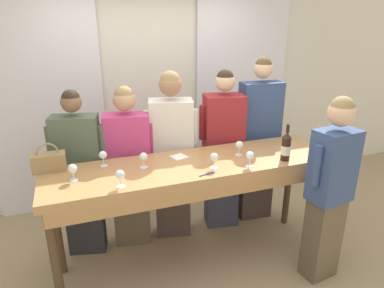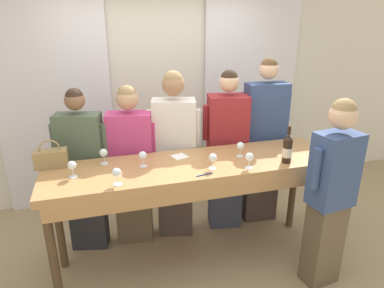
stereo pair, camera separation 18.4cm
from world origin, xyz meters
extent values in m
plane|color=tan|center=(0.00, 0.00, 0.00)|extent=(18.00, 18.00, 0.00)
cube|color=silver|center=(0.00, 1.57, 1.40)|extent=(12.00, 0.06, 2.80)
cube|color=white|center=(-1.23, 1.51, 1.34)|extent=(1.28, 0.03, 2.69)
cube|color=white|center=(1.23, 1.51, 1.34)|extent=(1.28, 0.03, 2.69)
cube|color=#B27F4C|center=(0.00, 0.00, 1.00)|extent=(2.56, 0.67, 0.07)
cube|color=#B27F4C|center=(0.00, -0.32, 0.90)|extent=(2.45, 0.03, 0.12)
cylinder|color=#4C3823|center=(-1.20, -0.26, 0.48)|extent=(0.07, 0.07, 0.96)
cylinder|color=#4C3823|center=(1.20, -0.26, 0.48)|extent=(0.07, 0.07, 0.96)
cylinder|color=#4C3823|center=(-1.20, 0.26, 0.48)|extent=(0.07, 0.07, 0.96)
cylinder|color=#4C3823|center=(1.20, 0.26, 0.48)|extent=(0.07, 0.07, 0.96)
cylinder|color=black|center=(0.78, -0.21, 1.14)|extent=(0.08, 0.08, 0.21)
cone|color=black|center=(0.78, -0.21, 1.26)|extent=(0.08, 0.08, 0.04)
cylinder|color=black|center=(0.78, -0.21, 1.32)|extent=(0.03, 0.03, 0.08)
cylinder|color=beige|center=(0.78, -0.21, 1.13)|extent=(0.08, 0.08, 0.08)
cube|color=#997A4C|center=(-1.18, 0.25, 1.11)|extent=(0.27, 0.13, 0.15)
torus|color=#997A4C|center=(-1.18, 0.25, 1.19)|extent=(0.17, 0.01, 0.17)
cylinder|color=white|center=(-0.75, 0.20, 1.03)|extent=(0.07, 0.07, 0.00)
cylinder|color=white|center=(-0.75, 0.20, 1.07)|extent=(0.01, 0.01, 0.07)
sphere|color=white|center=(-0.75, 0.20, 1.13)|extent=(0.07, 0.07, 0.07)
cylinder|color=white|center=(-0.68, -0.24, 1.03)|extent=(0.07, 0.07, 0.00)
cylinder|color=white|center=(-0.68, -0.24, 1.07)|extent=(0.01, 0.01, 0.07)
sphere|color=white|center=(-0.68, -0.24, 1.13)|extent=(0.07, 0.07, 0.07)
cylinder|color=white|center=(-1.00, -0.01, 1.03)|extent=(0.07, 0.07, 0.00)
cylinder|color=white|center=(-1.00, -0.01, 1.07)|extent=(0.01, 0.01, 0.07)
sphere|color=white|center=(-1.00, -0.01, 1.13)|extent=(0.07, 0.07, 0.07)
cylinder|color=white|center=(-0.44, 0.05, 1.03)|extent=(0.07, 0.07, 0.00)
cylinder|color=white|center=(-0.44, 0.05, 1.07)|extent=(0.01, 0.01, 0.07)
sphere|color=white|center=(-0.44, 0.05, 1.13)|extent=(0.07, 0.07, 0.07)
cylinder|color=white|center=(0.11, -0.16, 1.03)|extent=(0.07, 0.07, 0.00)
cylinder|color=white|center=(0.11, -0.16, 1.07)|extent=(0.01, 0.01, 0.07)
sphere|color=white|center=(0.11, -0.16, 1.13)|extent=(0.07, 0.07, 0.07)
cylinder|color=white|center=(0.44, 0.03, 1.03)|extent=(0.07, 0.07, 0.00)
cylinder|color=white|center=(0.44, 0.03, 1.07)|extent=(0.01, 0.01, 0.07)
sphere|color=white|center=(0.44, 0.03, 1.13)|extent=(0.07, 0.07, 0.07)
cylinder|color=white|center=(0.41, -0.23, 1.03)|extent=(0.07, 0.07, 0.00)
cylinder|color=white|center=(0.41, -0.23, 1.07)|extent=(0.01, 0.01, 0.07)
sphere|color=white|center=(0.41, -0.23, 1.13)|extent=(0.07, 0.07, 0.07)
cube|color=white|center=(-0.09, 0.17, 1.03)|extent=(0.16, 0.16, 0.00)
cylinder|color=#193399|center=(0.01, -0.26, 1.04)|extent=(0.15, 0.04, 0.01)
cube|color=#28282D|center=(-0.95, 0.52, 0.39)|extent=(0.38, 0.25, 0.79)
cube|color=#4C5B47|center=(-0.95, 0.52, 1.10)|extent=(0.45, 0.30, 0.62)
sphere|color=brown|center=(-0.95, 0.52, 1.53)|extent=(0.18, 0.18, 0.18)
sphere|color=#332319|center=(-0.95, 0.52, 1.56)|extent=(0.16, 0.16, 0.16)
cylinder|color=#4C5B47|center=(-0.73, 0.47, 1.14)|extent=(0.08, 0.08, 0.34)
cylinder|color=#4C5B47|center=(-1.17, 0.57, 1.14)|extent=(0.08, 0.08, 0.34)
cube|color=brown|center=(-0.49, 0.52, 0.39)|extent=(0.39, 0.27, 0.77)
cube|color=#C63D7A|center=(-0.49, 0.52, 1.08)|extent=(0.46, 0.31, 0.61)
sphere|color=tan|center=(-0.49, 0.52, 1.52)|extent=(0.21, 0.21, 0.21)
sphere|color=#93754C|center=(-0.49, 0.52, 1.56)|extent=(0.18, 0.18, 0.18)
cylinder|color=#C63D7A|center=(-0.27, 0.48, 1.12)|extent=(0.08, 0.08, 0.34)
cylinder|color=#C63D7A|center=(-0.72, 0.56, 1.12)|extent=(0.08, 0.08, 0.34)
cube|color=#473833|center=(-0.06, 0.52, 0.41)|extent=(0.40, 0.29, 0.83)
cube|color=silver|center=(-0.06, 0.52, 1.15)|extent=(0.47, 0.34, 0.66)
sphere|color=#9E7051|center=(-0.06, 0.52, 1.63)|extent=(0.22, 0.22, 0.22)
sphere|color=#93754C|center=(-0.06, 0.52, 1.66)|extent=(0.19, 0.19, 0.19)
cylinder|color=silver|center=(0.17, 0.47, 1.20)|extent=(0.08, 0.08, 0.36)
cylinder|color=silver|center=(-0.28, 0.58, 1.20)|extent=(0.08, 0.08, 0.36)
cube|color=#383D51|center=(0.51, 0.52, 0.42)|extent=(0.38, 0.29, 0.83)
cube|color=maroon|center=(0.51, 0.52, 1.16)|extent=(0.45, 0.34, 0.66)
sphere|color=#DBAD89|center=(0.51, 0.52, 1.62)|extent=(0.20, 0.20, 0.20)
sphere|color=#332319|center=(0.51, 0.52, 1.66)|extent=(0.17, 0.17, 0.17)
cylinder|color=maroon|center=(0.73, 0.48, 1.21)|extent=(0.08, 0.08, 0.36)
cylinder|color=maroon|center=(0.29, 0.56, 1.21)|extent=(0.08, 0.08, 0.36)
cube|color=#473833|center=(0.94, 0.52, 0.44)|extent=(0.38, 0.20, 0.89)
cube|color=#334775|center=(0.94, 0.52, 1.24)|extent=(0.45, 0.24, 0.70)
sphere|color=#DBAD89|center=(0.94, 0.52, 1.73)|extent=(0.20, 0.20, 0.20)
sphere|color=brown|center=(0.94, 0.52, 1.76)|extent=(0.17, 0.17, 0.17)
cylinder|color=#334775|center=(1.18, 0.50, 1.29)|extent=(0.07, 0.07, 0.39)
cylinder|color=#334775|center=(0.70, 0.54, 1.29)|extent=(0.07, 0.07, 0.39)
cube|color=brown|center=(1.00, -0.56, 0.39)|extent=(0.32, 0.24, 0.78)
cube|color=#334775|center=(1.00, -0.56, 1.08)|extent=(0.37, 0.28, 0.61)
sphere|color=#DBAD89|center=(1.00, -0.56, 1.53)|extent=(0.21, 0.21, 0.21)
sphere|color=#93754C|center=(1.00, -0.56, 1.57)|extent=(0.19, 0.19, 0.19)
cylinder|color=#334775|center=(0.81, -0.59, 1.13)|extent=(0.08, 0.08, 0.34)
cylinder|color=#334775|center=(1.19, -0.53, 1.13)|extent=(0.08, 0.08, 0.34)
camera|label=1|loc=(-0.95, -2.57, 2.22)|focal=32.00mm
camera|label=2|loc=(-0.78, -2.63, 2.22)|focal=32.00mm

